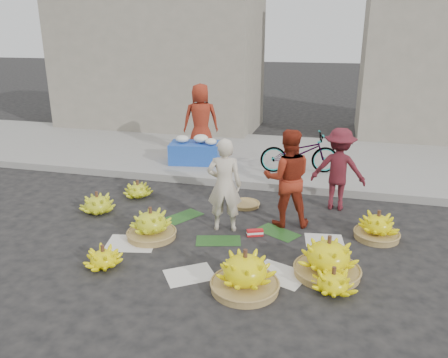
% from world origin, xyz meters
% --- Properties ---
extents(ground, '(80.00, 80.00, 0.00)m').
position_xyz_m(ground, '(0.00, 0.00, 0.00)').
color(ground, black).
rests_on(ground, ground).
extents(curb, '(40.00, 0.25, 0.15)m').
position_xyz_m(curb, '(0.00, 2.20, 0.07)').
color(curb, gray).
rests_on(curb, ground).
extents(sidewalk, '(40.00, 4.00, 0.12)m').
position_xyz_m(sidewalk, '(0.00, 4.30, 0.06)').
color(sidewalk, gray).
rests_on(sidewalk, ground).
extents(building_left, '(6.00, 3.00, 4.00)m').
position_xyz_m(building_left, '(-4.00, 7.20, 2.00)').
color(building_left, gray).
rests_on(building_left, sidewalk).
extents(newspaper_scatter, '(3.20, 1.80, 0.00)m').
position_xyz_m(newspaper_scatter, '(0.00, -0.80, 0.00)').
color(newspaper_scatter, silver).
rests_on(newspaper_scatter, ground).
extents(banana_leaves, '(2.00, 1.00, 0.00)m').
position_xyz_m(banana_leaves, '(-0.10, 0.20, 0.00)').
color(banana_leaves, '#1A4617').
rests_on(banana_leaves, ground).
extents(banana_bunch_0, '(0.78, 0.78, 0.48)m').
position_xyz_m(banana_bunch_0, '(-1.09, -0.34, 0.21)').
color(banana_bunch_0, olive).
rests_on(banana_bunch_0, ground).
extents(banana_bunch_1, '(0.61, 0.61, 0.31)m').
position_xyz_m(banana_bunch_1, '(-1.35, -1.29, 0.13)').
color(banana_bunch_1, '#FFF60C').
rests_on(banana_bunch_1, ground).
extents(banana_bunch_2, '(0.80, 0.80, 0.53)m').
position_xyz_m(banana_bunch_2, '(0.54, -1.35, 0.24)').
color(banana_bunch_2, olive).
rests_on(banana_bunch_2, ground).
extents(banana_bunch_3, '(0.64, 0.64, 0.33)m').
position_xyz_m(banana_bunch_3, '(1.55, -1.13, 0.14)').
color(banana_bunch_3, '#FFF60C').
rests_on(banana_bunch_3, ground).
extents(banana_bunch_4, '(0.84, 0.84, 0.54)m').
position_xyz_m(banana_bunch_4, '(1.47, -0.75, 0.24)').
color(banana_bunch_4, olive).
rests_on(banana_bunch_4, ground).
extents(banana_bunch_5, '(0.75, 0.75, 0.44)m').
position_xyz_m(banana_bunch_5, '(2.14, 0.48, 0.19)').
color(banana_bunch_5, olive).
rests_on(banana_bunch_5, ground).
extents(banana_bunch_6, '(0.68, 0.68, 0.38)m').
position_xyz_m(banana_bunch_6, '(-2.35, 0.30, 0.17)').
color(banana_bunch_6, '#A4BF1B').
rests_on(banana_bunch_6, ground).
extents(banana_bunch_7, '(0.62, 0.62, 0.33)m').
position_xyz_m(banana_bunch_7, '(-2.01, 1.14, 0.14)').
color(banana_bunch_7, '#A4BF1B').
rests_on(banana_bunch_7, ground).
extents(basket_spare, '(0.52, 0.52, 0.06)m').
position_xyz_m(basket_spare, '(0.00, 1.22, 0.03)').
color(basket_spare, olive).
rests_on(basket_spare, ground).
extents(incense_stack, '(0.25, 0.17, 0.10)m').
position_xyz_m(incense_stack, '(0.39, 0.09, 0.06)').
color(incense_stack, red).
rests_on(incense_stack, ground).
extents(vendor_cream, '(0.58, 0.44, 1.44)m').
position_xyz_m(vendor_cream, '(-0.12, 0.21, 0.72)').
color(vendor_cream, beige).
rests_on(vendor_cream, ground).
extents(vendor_red, '(0.85, 0.72, 1.53)m').
position_xyz_m(vendor_red, '(0.77, 0.65, 0.77)').
color(vendor_red, maroon).
rests_on(vendor_red, ground).
extents(man_striped, '(0.95, 0.58, 1.41)m').
position_xyz_m(man_striped, '(1.53, 1.53, 0.71)').
color(man_striped, maroon).
rests_on(man_striped, ground).
extents(flower_table, '(1.17, 0.84, 0.63)m').
position_xyz_m(flower_table, '(-1.57, 3.18, 0.38)').
color(flower_table, '#1B44AF').
rests_on(flower_table, sidewalk).
extents(grey_bucket, '(0.29, 0.29, 0.33)m').
position_xyz_m(grey_bucket, '(-1.93, 3.12, 0.29)').
color(grey_bucket, slate).
rests_on(grey_bucket, sidewalk).
extents(flower_vendor, '(0.96, 0.79, 1.68)m').
position_xyz_m(flower_vendor, '(-1.64, 3.85, 0.96)').
color(flower_vendor, maroon).
rests_on(flower_vendor, sidewalk).
extents(bicycle, '(0.92, 1.69, 0.84)m').
position_xyz_m(bicycle, '(0.74, 3.06, 0.54)').
color(bicycle, gray).
rests_on(bicycle, sidewalk).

